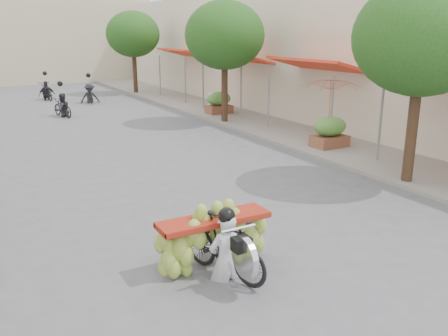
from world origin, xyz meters
TOP-DOWN VIEW (x-y plane):
  - ground at (0.00, 0.00)m, footprint 120.00×120.00m
  - sidewalk_right at (7.00, 15.00)m, footprint 4.00×60.00m
  - shophouse_row_right at (11.99, 14.00)m, footprint 9.77×40.00m
  - far_building at (0.00, 38.00)m, footprint 20.00×6.00m
  - street_tree_near at (5.40, 4.00)m, footprint 3.40×3.40m
  - street_tree_mid at (5.40, 14.00)m, footprint 3.40×3.40m
  - street_tree_far at (5.40, 26.00)m, footprint 3.40×3.40m
  - produce_crate_mid at (6.20, 8.00)m, footprint 1.20×0.88m
  - produce_crate_far at (6.20, 16.00)m, footprint 1.20×0.88m
  - banana_motorbike at (-1.25, 2.17)m, footprint 2.20×1.93m
  - market_umbrella at (6.04, 7.89)m, footprint 2.57×2.57m
  - pedestrian at (6.12, 16.51)m, footprint 1.11×0.98m
  - bg_motorbike_a at (-0.53, 19.36)m, footprint 0.97×1.67m
  - bg_motorbike_b at (1.74, 23.28)m, footprint 1.12×1.87m
  - bg_motorbike_c at (-0.19, 25.86)m, footprint 1.02×1.84m

SIDE VIEW (x-z plane):
  - ground at x=0.00m, z-range 0.00..0.00m
  - sidewalk_right at x=7.00m, z-range 0.00..0.12m
  - banana_motorbike at x=-1.25m, z-range -0.34..1.73m
  - produce_crate_mid at x=6.20m, z-range 0.13..1.29m
  - produce_crate_far at x=6.20m, z-range 0.13..1.29m
  - bg_motorbike_a at x=-0.53m, z-range -0.23..1.72m
  - bg_motorbike_c at x=-0.19m, z-range -0.20..1.75m
  - bg_motorbike_b at x=1.74m, z-range -0.14..1.81m
  - pedestrian at x=6.12m, z-range 0.12..2.05m
  - market_umbrella at x=6.04m, z-range 1.60..3.43m
  - shophouse_row_right at x=11.99m, z-range 0.00..6.00m
  - far_building at x=0.00m, z-range 0.00..7.00m
  - street_tree_near at x=5.40m, z-range 1.16..6.41m
  - street_tree_mid at x=5.40m, z-range 1.16..6.41m
  - street_tree_far at x=5.40m, z-range 1.16..6.41m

